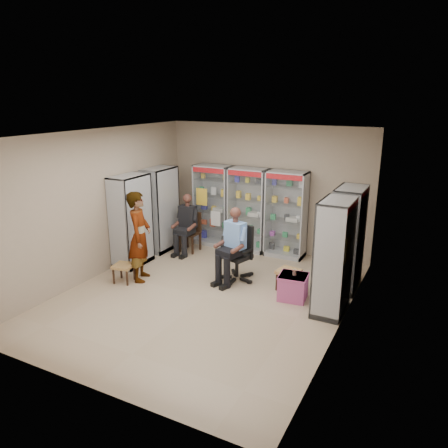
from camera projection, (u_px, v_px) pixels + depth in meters
The scene contains 18 objects.
floor at pixel (205, 296), 8.20m from camera, with size 6.00×6.00×0.00m, color tan.
room_shell at pixel (204, 194), 7.64m from camera, with size 5.02×6.02×3.01m.
cabinet_back_left at pixel (213, 205), 10.81m from camera, with size 0.90×0.50×2.00m, color #B8BAC0.
cabinet_back_mid at pixel (248, 210), 10.40m from camera, with size 0.90×0.50×2.00m, color silver.
cabinet_back_right at pixel (286, 215), 9.98m from camera, with size 0.90×0.50×2.00m, color #A6AAAD.
cabinet_right_far at pixel (348, 239), 8.30m from camera, with size 0.50×0.90×2.00m, color #A8A9AF.
cabinet_right_near at pixel (334, 257), 7.37m from camera, with size 0.50×0.90×2.00m, color silver.
cabinet_left_far at pixel (161, 209), 10.43m from camera, with size 0.50×0.90×2.00m, color silver.
cabinet_left_near at pixel (131, 221), 9.49m from camera, with size 0.50×0.90×2.00m, color #9EA2A5.
wooden_chair at pixel (190, 232), 10.45m from camera, with size 0.42×0.42×0.94m, color black.
seated_customer at pixel (188, 225), 10.35m from camera, with size 0.44×0.60×1.34m, color black, non-canonical shape.
office_chair at pixel (237, 253), 8.80m from camera, with size 0.62×0.62×1.13m, color black.
seated_shopkeeper at pixel (236, 247), 8.71m from camera, with size 0.47×0.66×1.44m, color #6FADDD, non-canonical shape.
pink_trunk at pixel (293, 287), 8.04m from camera, with size 0.49×0.47×0.47m, color #AE4576.
tea_glass at pixel (294, 272), 7.96m from camera, with size 0.07×0.07×0.11m, color #531707.
woven_stool_a at pixel (288, 280), 8.43m from camera, with size 0.40×0.40×0.40m, color olive.
woven_stool_b at pixel (124, 273), 8.78m from camera, with size 0.37×0.37×0.37m, color #A88B46.
standing_man at pixel (140, 237), 8.71m from camera, with size 0.67×0.44×1.84m, color gray.
Camera 1 is at (3.73, -6.48, 3.65)m, focal length 35.00 mm.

